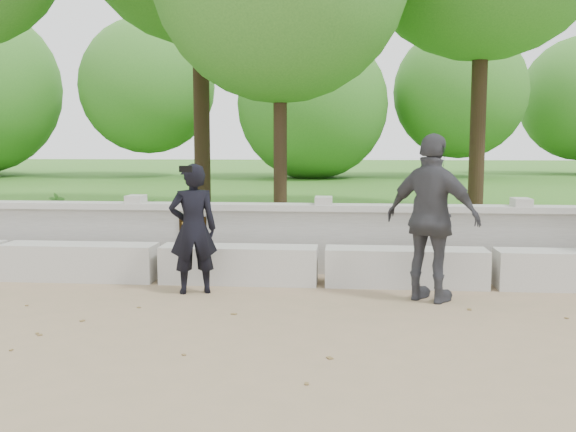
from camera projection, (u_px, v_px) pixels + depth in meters
The scene contains 10 objects.
ground at pixel (101, 325), 6.02m from camera, with size 80.00×80.00×0.00m, color #947A5B.
lawn at pixel (271, 193), 19.86m from camera, with size 40.00×22.00×0.25m, color #2C7223.
concrete_bench at pixel (159, 263), 7.88m from camera, with size 11.90×0.45×0.45m.
parapet_wall at pixel (173, 236), 8.54m from camera, with size 12.50×0.35×0.90m.
man_main at pixel (193, 229), 7.20m from camera, with size 0.62×0.57×1.47m.
visitor_right at pixel (432, 218), 6.81m from camera, with size 1.12×0.94×1.80m.
shrub_a at pixel (58, 210), 11.04m from camera, with size 0.31×0.21×0.58m, color #3D7A29.
shrub_b at pixel (123, 221), 9.60m from camera, with size 0.31×0.25×0.56m, color #3D7A29.
shrub_c at pixel (375, 227), 8.99m from camera, with size 0.49×0.42×0.54m, color #3D7A29.
shrub_d at pixel (149, 215), 10.43m from camera, with size 0.30×0.26×0.53m, color #3D7A29.
Camera 1 is at (2.26, -5.69, 1.72)m, focal length 40.00 mm.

